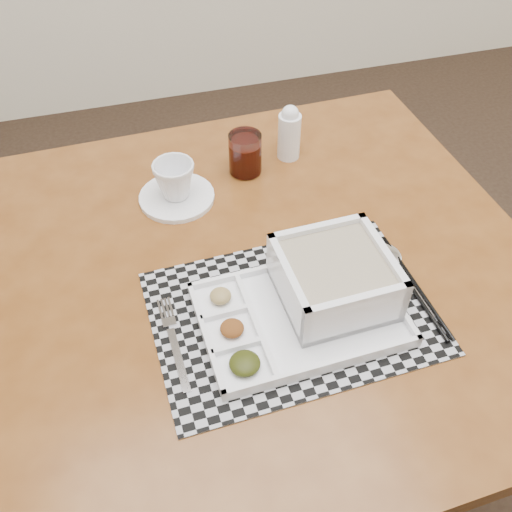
{
  "coord_description": "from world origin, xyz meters",
  "views": [
    {
      "loc": [
        -0.65,
        0.0,
        1.45
      ],
      "look_at": [
        -0.46,
        0.65,
        0.76
      ],
      "focal_mm": 40.0,
      "sensor_mm": 36.0,
      "label": 1
    }
  ],
  "objects_px": {
    "serving_tray": "(323,290)",
    "cup": "(175,180)",
    "creamer_bottle": "(289,133)",
    "dining_table": "(272,289)",
    "juice_glass": "(245,155)"
  },
  "relations": [
    {
      "from": "serving_tray",
      "to": "cup",
      "type": "height_order",
      "value": "serving_tray"
    },
    {
      "from": "creamer_bottle",
      "to": "dining_table",
      "type": "bearing_deg",
      "value": -113.22
    },
    {
      "from": "serving_tray",
      "to": "cup",
      "type": "bearing_deg",
      "value": 118.29
    },
    {
      "from": "juice_glass",
      "to": "dining_table",
      "type": "bearing_deg",
      "value": -94.79
    },
    {
      "from": "serving_tray",
      "to": "dining_table",
      "type": "bearing_deg",
      "value": 112.22
    },
    {
      "from": "dining_table",
      "to": "juice_glass",
      "type": "bearing_deg",
      "value": 85.21
    },
    {
      "from": "dining_table",
      "to": "serving_tray",
      "type": "height_order",
      "value": "serving_tray"
    },
    {
      "from": "serving_tray",
      "to": "creamer_bottle",
      "type": "relative_size",
      "value": 2.65
    },
    {
      "from": "creamer_bottle",
      "to": "serving_tray",
      "type": "bearing_deg",
      "value": -100.79
    },
    {
      "from": "serving_tray",
      "to": "creamer_bottle",
      "type": "height_order",
      "value": "creamer_bottle"
    },
    {
      "from": "cup",
      "to": "juice_glass",
      "type": "xyz_separation_m",
      "value": [
        0.16,
        0.05,
        -0.01
      ]
    },
    {
      "from": "serving_tray",
      "to": "creamer_bottle",
      "type": "xyz_separation_m",
      "value": [
        0.08,
        0.41,
        0.02
      ]
    },
    {
      "from": "serving_tray",
      "to": "cup",
      "type": "xyz_separation_m",
      "value": [
        -0.18,
        0.34,
        0.01
      ]
    },
    {
      "from": "dining_table",
      "to": "cup",
      "type": "distance_m",
      "value": 0.28
    },
    {
      "from": "dining_table",
      "to": "serving_tray",
      "type": "distance_m",
      "value": 0.17
    }
  ]
}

